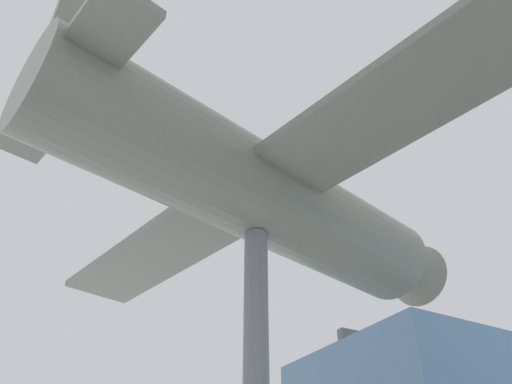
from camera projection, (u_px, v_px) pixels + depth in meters
The scene contains 1 object.
suspended_airplane at pixel (267, 197), 11.23m from camera, with size 14.96×12.03×3.51m.
Camera 1 is at (7.95, -4.38, 1.31)m, focal length 35.00 mm.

